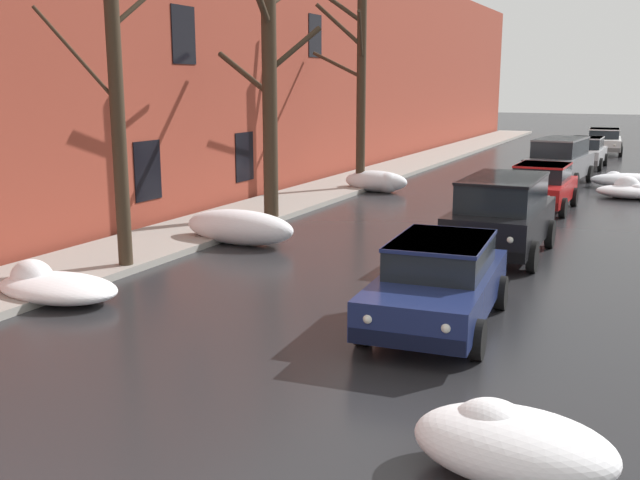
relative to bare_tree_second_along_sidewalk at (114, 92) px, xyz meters
name	(u,v)px	position (x,y,z in m)	size (l,w,h in m)	color
left_sidewalk_slab	(283,203)	(-0.93, 8.92, -3.65)	(2.56, 80.00, 0.15)	gray
brick_townhouse_facade	(233,60)	(-2.71, 8.92, 0.92)	(0.63, 80.00, 9.29)	brown
snow_bank_near_corner_left	(53,286)	(0.19, -2.20, -3.47)	(2.50, 1.48, 0.70)	white
snow_bank_along_left_kerb	(630,191)	(9.18, 15.48, -3.46)	(2.25, 1.39, 0.74)	white
snow_bank_mid_block_left	(238,228)	(0.80, 3.32, -3.31)	(2.94, 1.10, 0.86)	white
snow_bank_near_corner_right	(632,181)	(9.14, 18.03, -3.44)	(3.15, 1.32, 0.61)	white
snow_bank_along_right_kerb	(378,181)	(0.75, 13.18, -3.34)	(2.38, 1.06, 0.77)	white
snow_bank_far_right_pile	(509,444)	(9.00, -4.92, -3.38)	(2.04, 1.29, 0.76)	white
bare_tree_second_along_sidewalk	(114,92)	(0.00, 0.00, 0.00)	(2.25, 1.67, 7.61)	#382B1E
bare_tree_mid_block	(269,93)	(0.04, 6.36, -0.08)	(2.97, 2.59, 6.82)	#382B1E
bare_tree_far_down_block	(358,83)	(-0.03, 13.05, 0.17)	(2.93, 2.60, 7.07)	#382B1E
sedan_darkblue_approaching_near_lane	(439,280)	(7.00, -0.60, -2.97)	(2.14, 4.30, 1.42)	navy
suv_black_parked_kerbside_close	(502,213)	(6.90, 4.88, -2.74)	(2.06, 4.28, 1.82)	black
sedan_red_parked_kerbside_mid	(541,186)	(6.73, 11.77, -2.97)	(2.00, 3.93, 1.42)	red
suv_grey_parked_far_down_block	(560,160)	(6.46, 17.98, -2.74)	(2.32, 4.63, 1.82)	slate
sedan_silver_queued_behind_truck	(585,152)	(6.73, 24.82, -2.97)	(1.90, 4.06, 1.42)	#B7B7BC
sedan_white_at_far_intersection	(604,141)	(6.98, 32.29, -2.97)	(2.22, 4.42, 1.42)	silver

